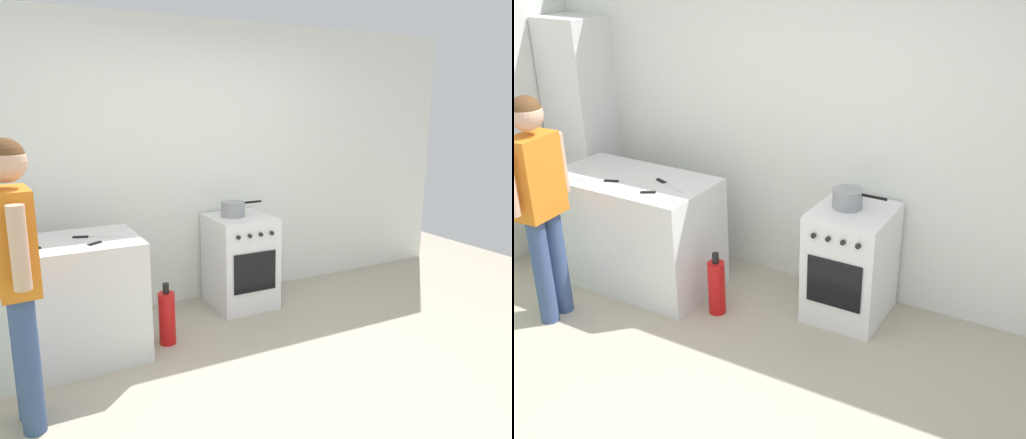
# 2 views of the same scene
# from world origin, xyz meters

# --- Properties ---
(ground_plane) EXTENTS (8.00, 8.00, 0.00)m
(ground_plane) POSITION_xyz_m (0.00, 0.00, 0.00)
(ground_plane) COLOR #ADA38E
(back_wall) EXTENTS (6.00, 0.10, 2.60)m
(back_wall) POSITION_xyz_m (0.00, 1.95, 1.30)
(back_wall) COLOR silver
(back_wall) RESTS_ON ground
(counter_unit) EXTENTS (1.30, 0.70, 0.90)m
(counter_unit) POSITION_xyz_m (-1.35, 1.20, 0.45)
(counter_unit) COLOR silver
(counter_unit) RESTS_ON ground
(oven_left) EXTENTS (0.55, 0.62, 0.85)m
(oven_left) POSITION_xyz_m (0.35, 1.58, 0.43)
(oven_left) COLOR white
(oven_left) RESTS_ON ground
(pot) EXTENTS (0.40, 0.22, 0.14)m
(pot) POSITION_xyz_m (0.29, 1.59, 0.92)
(pot) COLOR gray
(pot) RESTS_ON oven_left
(knife_bread) EXTENTS (0.34, 0.15, 0.01)m
(knife_bread) POSITION_xyz_m (-1.00, 1.21, 0.90)
(knife_bread) COLOR silver
(knife_bread) RESTS_ON counter_unit
(knife_paring) EXTENTS (0.19, 0.13, 0.01)m
(knife_paring) POSITION_xyz_m (-1.06, 1.00, 0.91)
(knife_paring) COLOR silver
(knife_paring) RESTS_ON counter_unit
(knife_carving) EXTENTS (0.32, 0.14, 0.01)m
(knife_carving) POSITION_xyz_m (-1.52, 1.03, 0.90)
(knife_carving) COLOR silver
(knife_carving) RESTS_ON counter_unit
(person) EXTENTS (0.23, 0.57, 1.67)m
(person) POSITION_xyz_m (-1.55, 0.47, 1.01)
(person) COLOR #384C7A
(person) RESTS_ON ground
(fire_extinguisher) EXTENTS (0.13, 0.13, 0.50)m
(fire_extinguisher) POSITION_xyz_m (-0.52, 1.10, 0.22)
(fire_extinguisher) COLOR red
(fire_extinguisher) RESTS_ON ground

